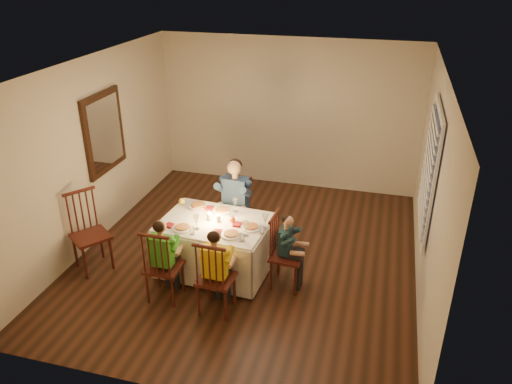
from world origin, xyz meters
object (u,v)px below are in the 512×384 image
(child_yellow, at_px, (217,309))
(serving_bowl, at_px, (198,206))
(chair_extra, at_px, (96,267))
(adult, at_px, (236,241))
(chair_near_right, at_px, (217,309))
(dining_table, at_px, (215,235))
(child_green, at_px, (167,297))
(chair_end, at_px, (286,285))
(child_teal, at_px, (286,285))
(chair_adult, at_px, (236,241))
(chair_near_left, at_px, (167,297))

(child_yellow, distance_m, serving_bowl, 1.45)
(chair_extra, relative_size, adult, 0.85)
(chair_near_right, distance_m, chair_extra, 1.91)
(chair_extra, xyz_separation_m, child_yellow, (1.87, -0.40, 0.00))
(dining_table, height_order, child_yellow, dining_table)
(dining_table, bearing_deg, serving_bowl, 144.15)
(child_green, height_order, serving_bowl, serving_bowl)
(dining_table, xyz_separation_m, serving_bowl, (-0.33, 0.28, 0.24))
(serving_bowl, bearing_deg, child_yellow, -59.95)
(chair_near_right, xyz_separation_m, chair_extra, (-1.87, 0.40, 0.00))
(chair_near_right, bearing_deg, chair_end, -132.83)
(chair_end, distance_m, adult, 1.27)
(chair_extra, distance_m, child_teal, 2.57)
(chair_end, height_order, child_yellow, child_yellow)
(serving_bowl, bearing_deg, child_teal, -16.33)
(chair_adult, xyz_separation_m, adult, (0.00, -0.00, 0.00))
(chair_extra, bearing_deg, adult, -17.89)
(adult, xyz_separation_m, child_green, (-0.43, -1.48, 0.00))
(chair_near_left, xyz_separation_m, child_teal, (1.37, 0.63, 0.00))
(child_yellow, relative_size, child_teal, 1.08)
(dining_table, height_order, chair_near_left, dining_table)
(child_yellow, bearing_deg, chair_end, -132.83)
(chair_extra, bearing_deg, chair_near_left, -69.11)
(chair_adult, relative_size, adult, 0.77)
(chair_extra, bearing_deg, chair_near_right, -65.19)
(chair_near_right, height_order, child_green, child_green)
(dining_table, height_order, adult, dining_table)
(chair_near_left, bearing_deg, chair_end, -155.56)
(serving_bowl, bearing_deg, chair_extra, -151.73)
(chair_adult, bearing_deg, adult, -84.98)
(chair_near_left, bearing_deg, child_yellow, 174.76)
(chair_near_right, relative_size, adult, 0.77)
(chair_near_left, distance_m, adult, 1.54)
(chair_near_right, bearing_deg, chair_adult, -78.64)
(adult, bearing_deg, child_teal, -37.27)
(chair_extra, xyz_separation_m, adult, (1.62, 1.14, 0.00))
(child_yellow, height_order, child_teal, child_yellow)
(dining_table, bearing_deg, child_green, -113.80)
(chair_near_left, relative_size, chair_extra, 0.91)
(adult, height_order, child_yellow, adult)
(chair_extra, height_order, serving_bowl, serving_bowl)
(chair_adult, xyz_separation_m, chair_near_right, (0.25, -1.54, 0.00))
(chair_near_right, bearing_deg, child_yellow, -0.00)
(chair_near_right, relative_size, child_yellow, 0.91)
(chair_end, relative_size, chair_extra, 0.91)
(child_green, bearing_deg, child_teal, -155.56)
(chair_adult, height_order, adult, adult)
(chair_end, xyz_separation_m, chair_extra, (-2.55, -0.29, 0.00))
(chair_near_left, distance_m, serving_bowl, 1.26)
(adult, bearing_deg, chair_near_left, -101.08)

